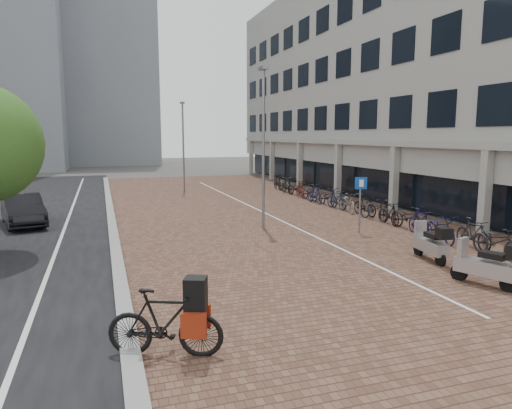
% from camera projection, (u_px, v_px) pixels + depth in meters
% --- Properties ---
extents(ground, '(140.00, 140.00, 0.00)m').
position_uv_depth(ground, '(330.00, 287.00, 11.97)').
color(ground, '#474442').
rests_on(ground, ground).
extents(plaza_brick, '(14.50, 42.00, 0.04)m').
position_uv_depth(plaza_brick, '(256.00, 211.00, 23.85)').
color(plaza_brick, brown).
rests_on(plaza_brick, ground).
extents(street_asphalt, '(8.00, 50.00, 0.03)m').
position_uv_depth(street_asphalt, '(18.00, 224.00, 20.42)').
color(street_asphalt, black).
rests_on(street_asphalt, ground).
extents(curb, '(0.35, 42.00, 0.14)m').
position_uv_depth(curb, '(111.00, 218.00, 21.63)').
color(curb, gray).
rests_on(curb, ground).
extents(lane_line, '(0.12, 44.00, 0.00)m').
position_uv_depth(lane_line, '(67.00, 221.00, 21.04)').
color(lane_line, white).
rests_on(lane_line, street_asphalt).
extents(parking_line, '(0.10, 30.00, 0.00)m').
position_uv_depth(parking_line, '(260.00, 210.00, 23.91)').
color(parking_line, white).
rests_on(parking_line, plaza_brick).
extents(office_building, '(8.40, 40.00, 15.00)m').
position_uv_depth(office_building, '(399.00, 63.00, 29.79)').
color(office_building, gray).
rests_on(office_building, ground).
extents(bg_towers, '(33.00, 23.00, 32.00)m').
position_uv_depth(bg_towers, '(10.00, 42.00, 51.35)').
color(bg_towers, gray).
rests_on(bg_towers, ground).
extents(car_dark, '(2.42, 4.38, 1.37)m').
position_uv_depth(car_dark, '(23.00, 210.00, 20.09)').
color(car_dark, black).
rests_on(car_dark, ground).
extents(hero_bike, '(2.13, 1.32, 1.45)m').
position_uv_depth(hero_bike, '(165.00, 322.00, 8.14)').
color(hero_bike, black).
rests_on(hero_bike, ground).
extents(scooter_front, '(0.77, 1.80, 1.20)m').
position_uv_depth(scooter_front, '(430.00, 242.00, 14.35)').
color(scooter_front, '#9D9DA2').
rests_on(scooter_front, ground).
extents(scooter_back, '(1.17, 1.86, 1.22)m').
position_uv_depth(scooter_back, '(485.00, 264.00, 11.91)').
color(scooter_back, '#A4A4A9').
rests_on(scooter_back, ground).
extents(parking_sign, '(0.46, 0.17, 2.25)m').
position_uv_depth(parking_sign, '(360.00, 197.00, 18.21)').
color(parking_sign, slate).
rests_on(parking_sign, ground).
extents(lamp_near, '(0.12, 0.12, 6.51)m').
position_uv_depth(lamp_near, '(263.00, 150.00, 19.05)').
color(lamp_near, slate).
rests_on(lamp_near, ground).
extents(lamp_far, '(0.12, 0.12, 5.99)m').
position_uv_depth(lamp_far, '(183.00, 148.00, 31.33)').
color(lamp_far, slate).
rests_on(lamp_far, ground).
extents(bike_row, '(1.26, 21.43, 1.05)m').
position_uv_depth(bike_row, '(345.00, 201.00, 23.87)').
color(bike_row, black).
rests_on(bike_row, ground).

